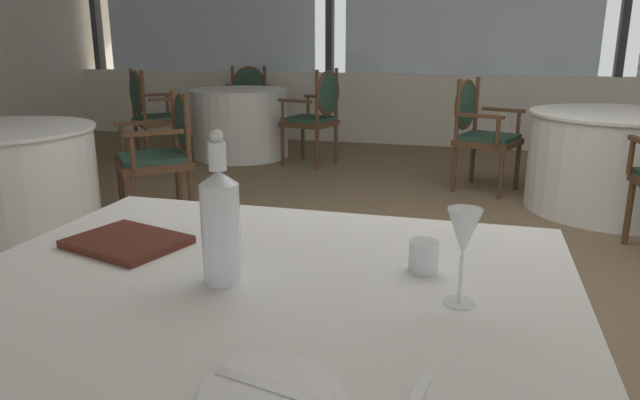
{
  "coord_description": "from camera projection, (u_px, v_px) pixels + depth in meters",
  "views": [
    {
      "loc": [
        0.18,
        -2.93,
        1.25
      ],
      "look_at": [
        -0.2,
        -1.51,
        0.84
      ],
      "focal_mm": 32.69,
      "sensor_mm": 36.0,
      "label": 1
    }
  ],
  "objects": [
    {
      "name": "dining_chair_1_2",
      "position": [
        248.0,
        97.0,
        7.2
      ],
      "size": [
        0.62,
        0.57,
        0.93
      ],
      "rotation": [
        0.0,
        0.0,
        11.28
      ],
      "color": "brown",
      "rests_on": "ground_plane"
    },
    {
      "name": "dining_chair_0_1",
      "position": [
        479.0,
        126.0,
        4.88
      ],
      "size": [
        0.59,
        0.63,
        0.94
      ],
      "rotation": [
        0.0,
        0.0,
        5.92
      ],
      "color": "brown",
      "rests_on": "ground_plane"
    },
    {
      "name": "dining_chair_1_1",
      "position": [
        317.0,
        110.0,
        5.83
      ],
      "size": [
        0.56,
        0.61,
        0.97
      ],
      "rotation": [
        0.0,
        0.0,
        9.19
      ],
      "color": "brown",
      "rests_on": "ground_plane"
    },
    {
      "name": "water_tumbler",
      "position": [
        423.0,
        256.0,
        1.33
      ],
      "size": [
        0.07,
        0.07,
        0.07
      ],
      "primitive_type": "cylinder",
      "color": "white",
      "rests_on": "foreground_table"
    },
    {
      "name": "background_table_0",
      "position": [
        617.0,
        162.0,
        4.32
      ],
      "size": [
        1.3,
        1.3,
        0.73
      ],
      "color": "white",
      "rests_on": "ground_plane"
    },
    {
      "name": "water_bottle",
      "position": [
        221.0,
        223.0,
        1.24
      ],
      "size": [
        0.08,
        0.08,
        0.34
      ],
      "color": "white",
      "rests_on": "foreground_table"
    },
    {
      "name": "background_table_2",
      "position": [
        0.0,
        187.0,
        3.58
      ],
      "size": [
        1.17,
        1.17,
        0.73
      ],
      "color": "white",
      "rests_on": "ground_plane"
    },
    {
      "name": "side_plate",
      "position": [
        268.0,
        390.0,
        0.87
      ],
      "size": [
        0.21,
        0.21,
        0.01
      ],
      "primitive_type": "cylinder",
      "color": "white",
      "rests_on": "foreground_table"
    },
    {
      "name": "dining_chair_2_1",
      "position": [
        164.0,
        147.0,
        3.95
      ],
      "size": [
        0.65,
        0.66,
        0.91
      ],
      "rotation": [
        0.0,
        0.0,
        10.13
      ],
      "color": "brown",
      "rests_on": "ground_plane"
    },
    {
      "name": "ground_plane",
      "position": [
        431.0,
        281.0,
        3.11
      ],
      "size": [
        14.6,
        14.6,
        0.0
      ],
      "primitive_type": "plane",
      "color": "#756047"
    },
    {
      "name": "menu_book",
      "position": [
        127.0,
        242.0,
        1.5
      ],
      "size": [
        0.32,
        0.28,
        0.02
      ],
      "primitive_type": "cube",
      "rotation": [
        0.0,
        0.0,
        -0.29
      ],
      "color": "#512319",
      "rests_on": "foreground_table"
    },
    {
      "name": "wine_glass",
      "position": [
        464.0,
        236.0,
        1.13
      ],
      "size": [
        0.07,
        0.07,
        0.2
      ],
      "color": "white",
      "rests_on": "foreground_table"
    },
    {
      "name": "window_wall_far",
      "position": [
        466.0,
        51.0,
        6.73
      ],
      "size": [
        10.38,
        0.14,
        2.78
      ],
      "color": "silver",
      "rests_on": "ground_plane"
    },
    {
      "name": "dining_chair_1_0",
      "position": [
        151.0,
        110.0,
        5.8
      ],
      "size": [
        0.66,
        0.66,
        0.97
      ],
      "rotation": [
        0.0,
        0.0,
        7.09
      ],
      "color": "brown",
      "rests_on": "ground_plane"
    },
    {
      "name": "butter_knife",
      "position": [
        267.0,
        387.0,
        0.87
      ],
      "size": [
        0.18,
        0.06,
        0.0
      ],
      "primitive_type": "cube",
      "rotation": [
        0.0,
        0.0,
        -0.23
      ],
      "color": "silver",
      "rests_on": "foreground_table"
    },
    {
      "name": "background_table_1",
      "position": [
        240.0,
        123.0,
        6.33
      ],
      "size": [
        1.06,
        1.06,
        0.73
      ],
      "color": "white",
      "rests_on": "ground_plane"
    }
  ]
}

